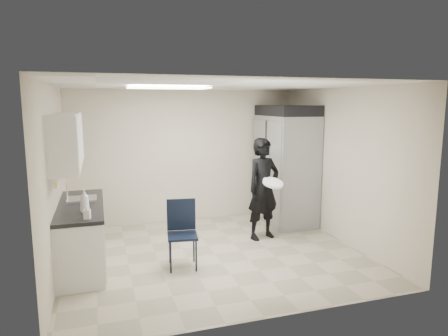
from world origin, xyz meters
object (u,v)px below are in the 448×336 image
object	(u,v)px
commercial_fridge	(286,170)
folding_chair	(182,236)
man_tuxedo	(263,189)
lower_counter	(82,236)

from	to	relation	value
commercial_fridge	folding_chair	world-z (taller)	commercial_fridge
commercial_fridge	man_tuxedo	xyz separation A→B (m)	(-0.81, -0.78, -0.17)
commercial_fridge	folding_chair	bearing A→B (deg)	-146.04
commercial_fridge	folding_chair	distance (m)	2.96
lower_counter	folding_chair	bearing A→B (deg)	-21.64
lower_counter	folding_chair	size ratio (longest dim) A/B	2.02
man_tuxedo	folding_chair	bearing A→B (deg)	-168.50
folding_chair	man_tuxedo	bearing A→B (deg)	35.46
man_tuxedo	lower_counter	bearing A→B (deg)	169.50
commercial_fridge	man_tuxedo	world-z (taller)	commercial_fridge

